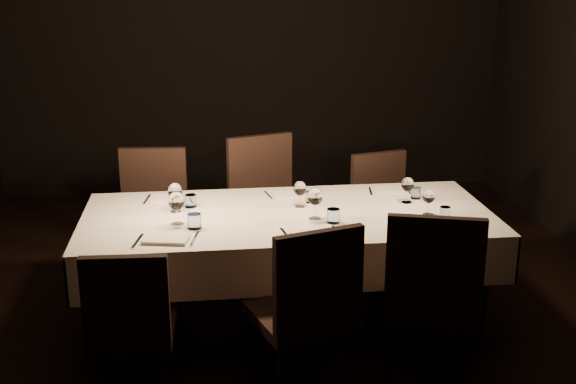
{
  "coord_description": "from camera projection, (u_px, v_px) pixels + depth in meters",
  "views": [
    {
      "loc": [
        -0.51,
        -4.18,
        2.21
      ],
      "look_at": [
        0.0,
        0.0,
        0.9
      ],
      "focal_mm": 45.0,
      "sensor_mm": 36.0,
      "label": 1
    }
  ],
  "objects": [
    {
      "name": "room",
      "position": [
        288.0,
        95.0,
        4.23
      ],
      "size": [
        5.01,
        6.01,
        3.01
      ],
      "color": "black",
      "rests_on": "ground"
    },
    {
      "name": "dining_table",
      "position": [
        288.0,
        225.0,
        4.47
      ],
      "size": [
        2.52,
        1.12,
        0.76
      ],
      "color": "black",
      "rests_on": "ground"
    },
    {
      "name": "chair_near_left",
      "position": [
        131.0,
        320.0,
        3.67
      ],
      "size": [
        0.44,
        0.44,
        0.89
      ],
      "rotation": [
        0.0,
        0.0,
        3.09
      ],
      "color": "black",
      "rests_on": "ground"
    },
    {
      "name": "place_setting_near_left",
      "position": [
        178.0,
        217.0,
        4.15
      ],
      "size": [
        0.38,
        0.42,
        0.2
      ],
      "rotation": [
        0.0,
        0.0,
        -0.19
      ],
      "color": "silver",
      "rests_on": "dining_table"
    },
    {
      "name": "chair_near_center",
      "position": [
        308.0,
        306.0,
        3.71
      ],
      "size": [
        0.6,
        0.6,
        1.0
      ],
      "rotation": [
        0.0,
        0.0,
        3.45
      ],
      "color": "black",
      "rests_on": "ground"
    },
    {
      "name": "place_setting_near_center",
      "position": [
        319.0,
        212.0,
        4.24
      ],
      "size": [
        0.37,
        0.42,
        0.2
      ],
      "rotation": [
        0.0,
        0.0,
        0.16
      ],
      "color": "silver",
      "rests_on": "dining_table"
    },
    {
      "name": "chair_near_right",
      "position": [
        432.0,
        292.0,
        3.84
      ],
      "size": [
        0.61,
        0.61,
        1.03
      ],
      "rotation": [
        0.0,
        0.0,
        2.85
      ],
      "color": "black",
      "rests_on": "ground"
    },
    {
      "name": "place_setting_near_right",
      "position": [
        434.0,
        209.0,
        4.33
      ],
      "size": [
        0.3,
        0.39,
        0.16
      ],
      "rotation": [
        0.0,
        0.0,
        -0.06
      ],
      "color": "silver",
      "rests_on": "dining_table"
    },
    {
      "name": "chair_far_left",
      "position": [
        153.0,
        212.0,
        5.15
      ],
      "size": [
        0.51,
        0.51,
        0.99
      ],
      "rotation": [
        0.0,
        0.0,
        -0.08
      ],
      "color": "black",
      "rests_on": "ground"
    },
    {
      "name": "place_setting_far_left",
      "position": [
        177.0,
        196.0,
        4.56
      ],
      "size": [
        0.34,
        0.41,
        0.19
      ],
      "rotation": [
        0.0,
        0.0,
        -0.14
      ],
      "color": "silver",
      "rests_on": "dining_table"
    },
    {
      "name": "chair_far_center",
      "position": [
        267.0,
        203.0,
        5.27
      ],
      "size": [
        0.64,
        0.64,
        1.05
      ],
      "rotation": [
        0.0,
        0.0,
        0.32
      ],
      "color": "black",
      "rests_on": "ground"
    },
    {
      "name": "place_setting_far_center",
      "position": [
        299.0,
        192.0,
        4.65
      ],
      "size": [
        0.32,
        0.39,
        0.17
      ],
      "rotation": [
        0.0,
        0.0,
        0.19
      ],
      "color": "silver",
      "rests_on": "dining_table"
    },
    {
      "name": "chair_far_right",
      "position": [
        384.0,
        209.0,
        5.35
      ],
      "size": [
        0.53,
        0.53,
        0.91
      ],
      "rotation": [
        0.0,
        0.0,
        0.26
      ],
      "color": "black",
      "rests_on": "ground"
    },
    {
      "name": "place_setting_far_right",
      "position": [
        404.0,
        188.0,
        4.73
      ],
      "size": [
        0.32,
        0.4,
        0.17
      ],
      "rotation": [
        0.0,
        0.0,
        -0.14
      ],
      "color": "silver",
      "rests_on": "dining_table"
    }
  ]
}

